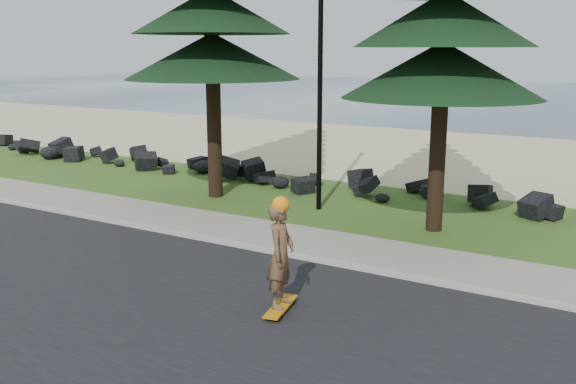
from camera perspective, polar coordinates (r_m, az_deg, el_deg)
name	(u,v)px	position (r m, az deg, el deg)	size (l,w,h in m)	color
ground	(256,237)	(15.59, -2.86, -3.99)	(160.00, 160.00, 0.00)	#3C5B1C
road	(120,297)	(12.32, -14.73, -8.97)	(160.00, 7.00, 0.02)	black
kerb	(234,244)	(14.87, -4.80, -4.65)	(160.00, 0.20, 0.10)	#A7A296
sidewalk	(261,233)	(15.74, -2.46, -3.68)	(160.00, 2.00, 0.08)	gray
beach_sand	(443,154)	(28.51, 13.60, 3.31)	(160.00, 15.00, 0.01)	tan
ocean	(568,98)	(64.09, 23.65, 7.62)	(160.00, 58.00, 0.01)	#324B61
seawall_boulders	(355,193)	(20.33, 5.95, -0.09)	(60.00, 2.40, 1.10)	black
lamp_post	(320,61)	(17.69, 2.88, 11.58)	(0.25, 0.14, 8.14)	black
skateboarder	(281,256)	(10.93, -0.65, -5.67)	(0.57, 1.13, 2.04)	#BB760B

